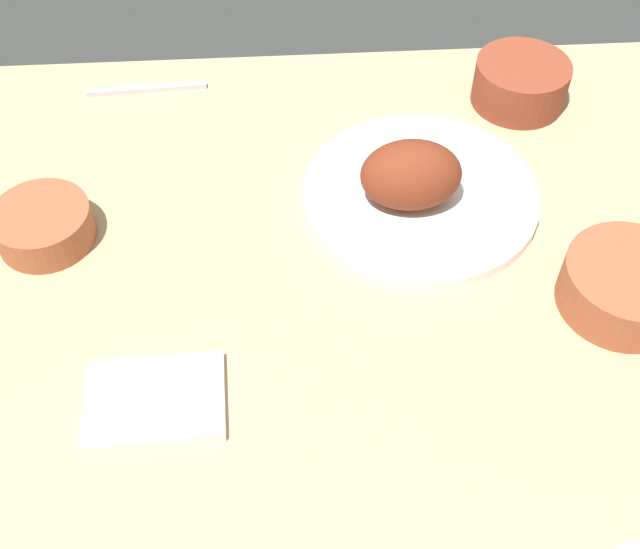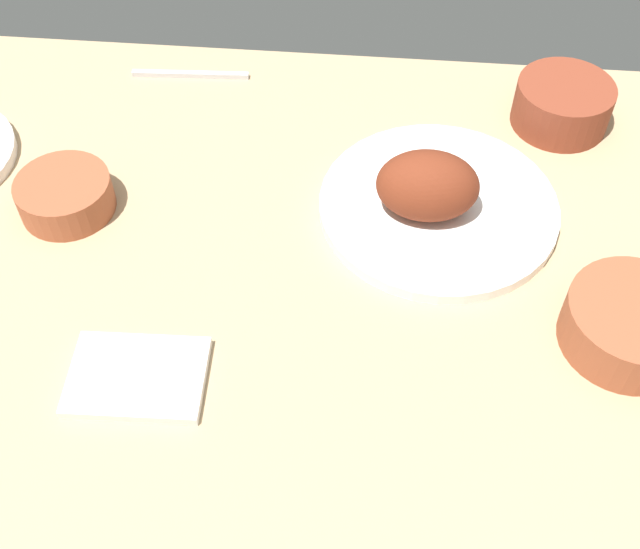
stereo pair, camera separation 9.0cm
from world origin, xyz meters
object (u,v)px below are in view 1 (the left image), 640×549
at_px(folded_napkin, 155,400).
at_px(plate_center_main, 417,187).
at_px(fork_loose, 147,89).
at_px(bowl_pasta, 43,224).
at_px(bowl_cream, 521,81).
at_px(bowl_sauce, 626,285).

bearing_deg(folded_napkin, plate_center_main, -138.42).
height_order(folded_napkin, fork_loose, folded_napkin).
bearing_deg(bowl_pasta, folded_napkin, 121.35).
height_order(bowl_cream, fork_loose, bowl_cream).
relative_size(plate_center_main, folded_napkin, 2.08).
bearing_deg(bowl_cream, plate_center_main, 48.14).
bearing_deg(plate_center_main, folded_napkin, 41.58).
relative_size(bowl_sauce, bowl_pasta, 1.23).
distance_m(bowl_cream, fork_loose, 0.53).
distance_m(bowl_sauce, bowl_cream, 0.37).
height_order(bowl_pasta, folded_napkin, bowl_pasta).
height_order(bowl_sauce, folded_napkin, bowl_sauce).
distance_m(bowl_sauce, fork_loose, 0.70).
bearing_deg(folded_napkin, fork_loose, -84.77).
distance_m(bowl_cream, folded_napkin, 0.67).
relative_size(bowl_cream, fork_loose, 0.76).
xyz_separation_m(plate_center_main, fork_loose, (0.35, -0.25, -0.02)).
distance_m(plate_center_main, bowl_cream, 0.26).
bearing_deg(bowl_pasta, bowl_cream, -160.19).
distance_m(bowl_sauce, bowl_pasta, 0.68).
bearing_deg(plate_center_main, fork_loose, -34.99).
height_order(plate_center_main, bowl_sauce, plate_center_main).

